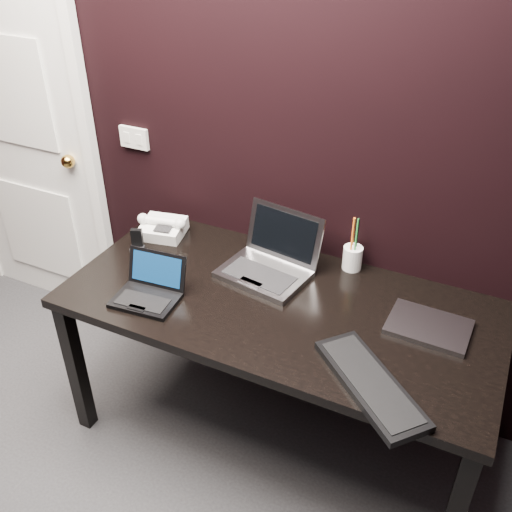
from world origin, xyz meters
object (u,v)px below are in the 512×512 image
at_px(netbook, 149,291).
at_px(silver_laptop, 269,263).
at_px(door, 19,130).
at_px(desk, 278,317).
at_px(pen_cup, 353,257).
at_px(ext_keyboard, 370,383).
at_px(mobile_phone, 137,243).
at_px(closed_laptop, 429,327).
at_px(desk_phone, 163,228).

bearing_deg(netbook, silver_laptop, 46.48).
distance_m(door, netbook, 1.34).
bearing_deg(desk, pen_cup, 62.05).
distance_m(ext_keyboard, pen_cup, 0.69).
distance_m(door, silver_laptop, 1.56).
xyz_separation_m(silver_laptop, mobile_phone, (-0.60, -0.10, -0.01)).
distance_m(ext_keyboard, mobile_phone, 1.22).
relative_size(netbook, ext_keyboard, 0.59).
bearing_deg(pen_cup, mobile_phone, -162.74).
distance_m(netbook, closed_laptop, 1.07).
height_order(netbook, silver_laptop, silver_laptop).
bearing_deg(mobile_phone, desk_phone, 78.88).
bearing_deg(silver_laptop, closed_laptop, -6.51).
bearing_deg(netbook, desk_phone, 116.99).
bearing_deg(door, desk, -12.82).
relative_size(closed_laptop, mobile_phone, 2.89).
bearing_deg(silver_laptop, mobile_phone, -170.50).
bearing_deg(pen_cup, netbook, -139.99).
distance_m(desk, netbook, 0.52).
bearing_deg(mobile_phone, netbook, -47.38).
distance_m(netbook, pen_cup, 0.85).
xyz_separation_m(ext_keyboard, desk_phone, (-1.14, 0.51, 0.03)).
height_order(door, ext_keyboard, door).
distance_m(closed_laptop, desk_phone, 1.26).
xyz_separation_m(door, mobile_phone, (0.93, -0.31, -0.27)).
distance_m(desk, desk_phone, 0.73).
bearing_deg(desk, silver_laptop, 125.75).
relative_size(door, silver_laptop, 5.42).
relative_size(desk, netbook, 6.35).
xyz_separation_m(ext_keyboard, closed_laptop, (0.11, 0.37, -0.00)).
bearing_deg(closed_laptop, pen_cup, 145.73).
relative_size(netbook, pen_cup, 1.11).
relative_size(ext_keyboard, pen_cup, 1.89).
bearing_deg(netbook, closed_laptop, 15.75).
height_order(door, silver_laptop, door).
height_order(netbook, closed_laptop, netbook).
height_order(closed_laptop, pen_cup, pen_cup).
height_order(silver_laptop, closed_laptop, silver_laptop).
xyz_separation_m(netbook, closed_laptop, (1.03, 0.29, -0.02)).
height_order(silver_laptop, desk_phone, silver_laptop).
relative_size(ext_keyboard, desk_phone, 1.91).
distance_m(netbook, ext_keyboard, 0.92).
distance_m(desk_phone, pen_cup, 0.88).
bearing_deg(ext_keyboard, closed_laptop, 73.41).
distance_m(silver_laptop, desk_phone, 0.57).
bearing_deg(door, pen_cup, -0.91).
height_order(door, closed_laptop, door).
height_order(door, netbook, door).
bearing_deg(pen_cup, desk, -117.95).
bearing_deg(netbook, desk, 23.32).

